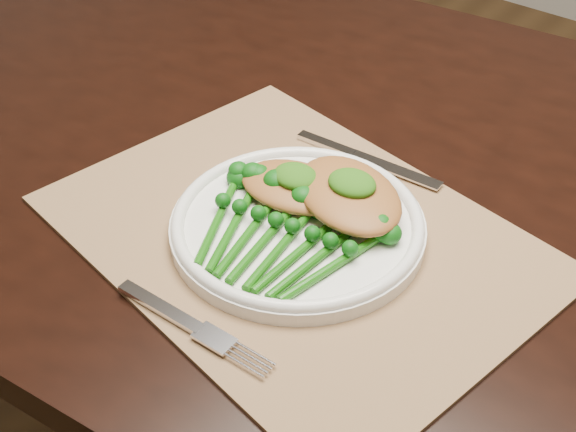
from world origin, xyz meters
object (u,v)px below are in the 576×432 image
Objects in this scene: placemat at (295,235)px; dinner_plate at (298,225)px; broccolini_bundle at (274,242)px; dining_table at (362,376)px; chicken_fillet_left at (295,187)px.

placemat is 1.87× the size of dinner_plate.
dining_table is at bearing 82.12° from broccolini_bundle.
broccolini_bundle reaches higher than dining_table.
placemat is 0.05m from chicken_fillet_left.
dinner_plate is at bearing -97.79° from dining_table.
dining_table is 0.41m from placemat.
broccolini_bundle is at bearing -84.73° from dinner_plate.
broccolini_bundle reaches higher than placemat.
broccolini_bundle is (0.01, -0.04, 0.02)m from placemat.
dining_table is at bearing 88.50° from dinner_plate.
dining_table is 0.42m from dinner_plate.
chicken_fillet_left is (-0.03, -0.12, 0.41)m from dining_table.
dining_table is 0.44m from broccolini_bundle.
chicken_fillet_left is 0.08m from broccolini_bundle.
dinner_plate is at bearing 61.47° from placemat.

